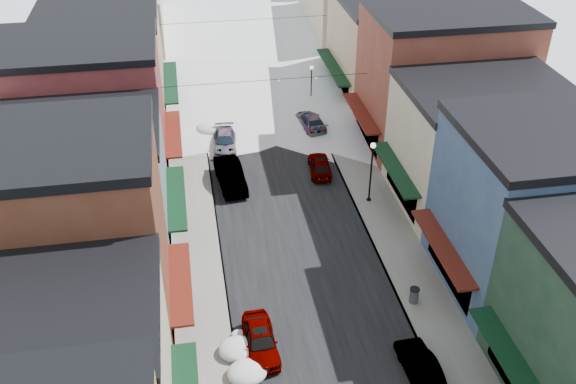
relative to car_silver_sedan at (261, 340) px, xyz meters
name	(u,v)px	position (x,y,z in m)	size (l,w,h in m)	color
road	(241,61)	(3.61, 42.09, -0.72)	(10.00, 160.00, 0.01)	black
sidewalk_left	(181,64)	(-2.99, 42.09, -0.65)	(3.20, 160.00, 0.15)	gray
sidewalk_right	(300,57)	(10.21, 42.09, -0.65)	(3.20, 160.00, 0.15)	gray
curb_left	(195,63)	(-1.44, 42.09, -0.65)	(0.10, 160.00, 0.15)	slate
curb_right	(287,58)	(8.66, 42.09, -0.65)	(0.10, 160.00, 0.15)	slate
bldg_l_brick_near	(53,250)	(-10.08, 2.59, 5.53)	(12.30, 8.20, 12.50)	brown
bldg_l_grayblue	(85,188)	(-9.58, 11.09, 3.79)	(11.30, 9.20, 9.00)	slate
bldg_l_brick_far	(79,113)	(-10.58, 20.09, 4.78)	(13.30, 9.20, 11.00)	maroon
bldg_l_tan	(104,67)	(-9.58, 30.09, 4.28)	(11.30, 11.20, 10.00)	#947D61
bldg_r_blue	(539,209)	(16.80, 3.09, 4.53)	(11.30, 9.20, 10.50)	#344F76
bldg_r_cream	(480,145)	(17.30, 12.09, 3.79)	(12.30, 9.20, 9.00)	beige
bldg_r_brick_far	(442,78)	(17.80, 21.09, 5.03)	(13.30, 9.20, 11.50)	maroon
bldg_r_tan	(391,47)	(16.80, 31.09, 4.03)	(11.30, 11.20, 9.50)	tan
overhead_cables	(254,47)	(3.61, 29.59, 5.48)	(16.40, 15.04, 0.04)	black
car_silver_sedan	(261,340)	(0.00, 0.00, 0.00)	(1.71, 4.24, 1.45)	gray
car_dark_hatch	(230,175)	(0.03, 17.02, 0.12)	(1.79, 5.13, 1.69)	black
car_silver_wagon	(225,141)	(0.11, 22.82, -0.06)	(1.87, 4.60, 1.33)	gray
car_green_sedan	(421,367)	(7.91, -3.24, -0.04)	(1.45, 4.15, 1.37)	black
car_gray_suv	(320,165)	(7.11, 17.66, -0.04)	(1.61, 4.01, 1.37)	gray
car_black_sedan	(311,121)	(7.91, 25.19, -0.03)	(1.93, 4.74, 1.38)	black
car_lane_silver	(232,103)	(1.41, 30.21, -0.06)	(1.57, 3.91, 1.33)	#A5A7AD
car_lane_white	(252,46)	(5.07, 44.54, 0.04)	(2.52, 5.46, 1.52)	silver
trash_can	(414,295)	(9.40, 2.07, -0.07)	(0.59, 0.59, 0.99)	slate
streetlamp_near	(372,165)	(9.78, 12.99, 2.43)	(0.40, 0.40, 4.76)	black
streetlamp_far	(311,81)	(8.81, 29.49, 1.92)	(0.33, 0.33, 3.95)	black
snow_pile_near	(247,371)	(-0.94, -1.74, -0.30)	(2.09, 2.49, 0.88)	white
snow_pile_mid	(237,347)	(-1.27, -0.02, -0.31)	(2.06, 2.47, 0.87)	white
snow_pile_far	(211,128)	(-0.87, 25.70, -0.20)	(2.58, 2.79, 1.09)	white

